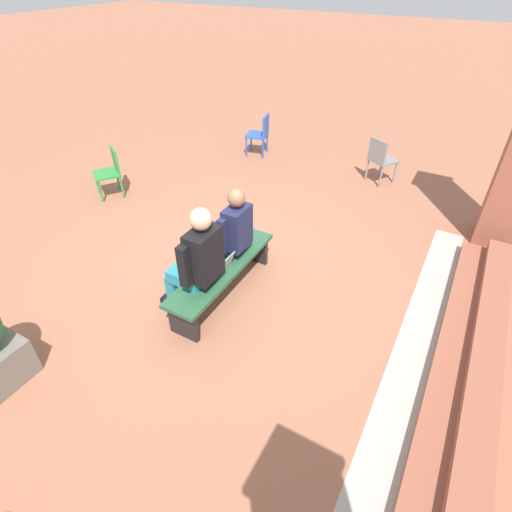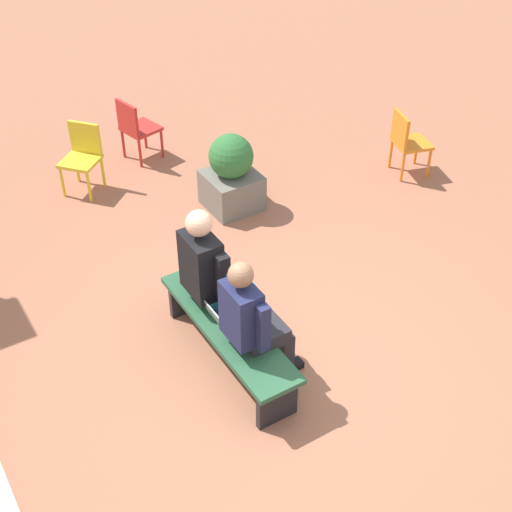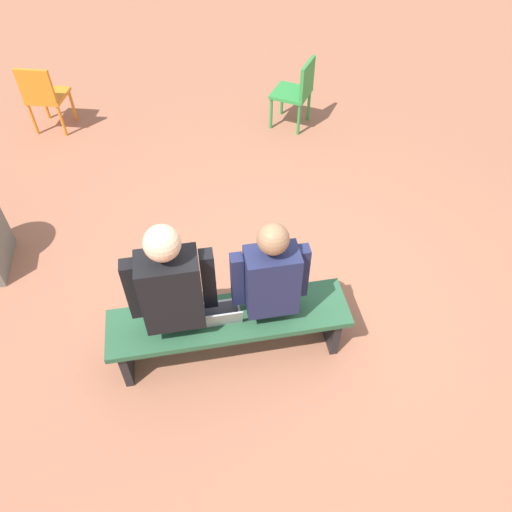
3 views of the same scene
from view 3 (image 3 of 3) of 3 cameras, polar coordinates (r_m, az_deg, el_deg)
The scene contains 7 objects.
ground_plane at distance 4.24m, azimuth 2.02°, elevation -7.69°, with size 60.00×60.00×0.00m, color #9E6047.
bench at distance 3.80m, azimuth -3.06°, elevation -7.77°, with size 1.80×0.44×0.45m.
person_student at distance 3.58m, azimuth 1.42°, elevation -2.81°, with size 0.54×0.69×1.35m.
person_adult at distance 3.53m, azimuth -9.53°, elevation -3.77°, with size 0.60×0.76×1.45m.
laptop at distance 3.67m, azimuth -4.20°, elevation -6.74°, with size 0.32×0.29×0.21m.
plastic_chair_near_bench_right at distance 6.65m, azimuth -23.10°, elevation 16.64°, with size 0.52×0.52×0.84m.
plastic_chair_foreground at distance 6.28m, azimuth 4.75°, elevation 18.42°, with size 0.58×0.58×0.84m.
Camera 3 is at (0.58, 2.40, 3.45)m, focal length 35.00 mm.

